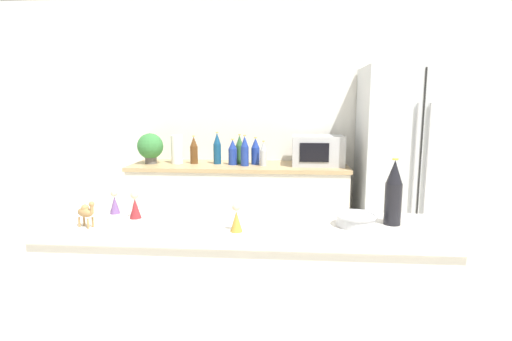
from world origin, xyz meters
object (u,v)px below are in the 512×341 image
object	(u,v)px
back_bottle_5	(240,150)
wise_man_figurine_crimson	(115,203)
wine_bottle	(394,193)
wise_man_figurine_purple	(135,207)
paper_towel_roll	(177,149)
back_bottle_0	(217,149)
back_bottle_4	(245,151)
back_bottle_6	(233,152)
wise_man_figurine_blue	(236,219)
potted_plant	(150,147)
back_bottle_2	(263,154)
microwave	(318,150)
back_bottle_3	(255,152)
fruit_bowl	(356,219)
back_bottle_1	(194,150)
refrigerator	(408,169)
camel_figurine	(86,212)

from	to	relation	value
back_bottle_5	wise_man_figurine_crimson	world-z (taller)	back_bottle_5
wine_bottle	wise_man_figurine_purple	xyz separation A→B (m)	(-1.30, 0.00, -0.10)
wine_bottle	paper_towel_roll	bearing A→B (deg)	130.72
back_bottle_0	back_bottle_4	world-z (taller)	back_bottle_0
back_bottle_6	wise_man_figurine_blue	bearing A→B (deg)	-81.60
potted_plant	wine_bottle	world-z (taller)	wine_bottle
back_bottle_2	microwave	bearing A→B (deg)	11.34
back_bottle_3	fruit_bowl	bearing A→B (deg)	-71.24
wine_bottle	back_bottle_3	bearing A→B (deg)	114.01
microwave	back_bottle_1	bearing A→B (deg)	-179.81
paper_towel_roll	back_bottle_4	bearing A→B (deg)	-8.52
microwave	back_bottle_2	distance (m)	0.52
paper_towel_roll	back_bottle_3	size ratio (longest dim) A/B	1.05
back_bottle_3	refrigerator	bearing A→B (deg)	-2.49
fruit_bowl	wise_man_figurine_purple	distance (m)	1.12
potted_plant	wise_man_figurine_blue	size ratio (longest dim) A/B	2.21
back_bottle_0	back_bottle_6	xyz separation A→B (m)	(0.16, -0.04, -0.03)
back_bottle_3	back_bottle_2	bearing A→B (deg)	-48.57
paper_towel_roll	back_bottle_2	distance (m)	0.86
back_bottle_4	fruit_bowl	size ratio (longest dim) A/B	1.44
potted_plant	back_bottle_3	world-z (taller)	potted_plant
wise_man_figurine_blue	back_bottle_2	bearing A→B (deg)	89.91
back_bottle_4	wise_man_figurine_crimson	size ratio (longest dim) A/B	2.25
camel_figurine	back_bottle_5	bearing A→B (deg)	76.71
back_bottle_0	back_bottle_5	bearing A→B (deg)	8.46
back_bottle_0	back_bottle_4	xyz separation A→B (m)	(0.28, -0.11, -0.01)
wise_man_figurine_crimson	microwave	bearing A→B (deg)	55.94
back_bottle_5	potted_plant	bearing A→B (deg)	-175.54
potted_plant	wise_man_figurine_purple	xyz separation A→B (m)	(0.55, -1.82, -0.11)
back_bottle_2	wine_bottle	xyz separation A→B (m)	(0.74, -1.76, 0.03)
wise_man_figurine_crimson	back_bottle_2	bearing A→B (deg)	67.51
back_bottle_6	wise_man_figurine_crimson	distance (m)	1.78
potted_plant	back_bottle_6	distance (m)	0.81
refrigerator	back_bottle_6	size ratio (longest dim) A/B	7.40
potted_plant	microwave	world-z (taller)	potted_plant
back_bottle_0	camel_figurine	distance (m)	2.05
back_bottle_1	back_bottle_2	size ratio (longest dim) A/B	1.15
back_bottle_3	wine_bottle	bearing A→B (deg)	-65.99
potted_plant	wise_man_figurine_crimson	xyz separation A→B (m)	(0.41, -1.74, -0.12)
microwave	camel_figurine	xyz separation A→B (m)	(-1.24, -2.03, -0.07)
microwave	wise_man_figurine_purple	size ratio (longest dim) A/B	3.39
back_bottle_5	wise_man_figurine_purple	distance (m)	1.92
back_bottle_6	wine_bottle	bearing A→B (deg)	-60.17
camel_figurine	wise_man_figurine_blue	bearing A→B (deg)	-0.58
back_bottle_6	wine_bottle	xyz separation A→B (m)	(1.04, -1.82, 0.03)
potted_plant	back_bottle_2	bearing A→B (deg)	-3.18
paper_towel_roll	wise_man_figurine_crimson	world-z (taller)	paper_towel_roll
back_bottle_3	wise_man_figurine_purple	size ratio (longest dim) A/B	1.85
wise_man_figurine_crimson	back_bottle_5	bearing A→B (deg)	75.87
fruit_bowl	wise_man_figurine_crimson	bearing A→B (deg)	174.46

